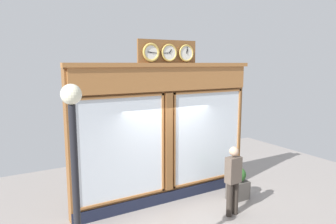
% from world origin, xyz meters
% --- Properties ---
extents(shop_facade, '(5.09, 0.42, 4.17)m').
position_xyz_m(shop_facade, '(0.00, -0.13, 1.84)').
color(shop_facade, brown).
rests_on(shop_facade, ground_plane).
extents(pedestrian, '(0.37, 0.24, 1.69)m').
position_xyz_m(pedestrian, '(-0.96, 1.41, 0.93)').
color(pedestrian, '#312A24').
rests_on(pedestrian, ground_plane).
extents(street_lamp, '(0.28, 0.28, 3.34)m').
position_xyz_m(street_lamp, '(2.93, 2.50, 2.23)').
color(street_lamp, black).
rests_on(street_lamp, ground_plane).
extents(planter_box, '(0.56, 0.36, 0.49)m').
position_xyz_m(planter_box, '(-1.69, 0.81, 0.24)').
color(planter_box, '#4C4742').
rests_on(planter_box, ground_plane).
extents(planter_shrub, '(0.40, 0.40, 0.40)m').
position_xyz_m(planter_shrub, '(-1.69, 0.81, 0.69)').
color(planter_shrub, '#285623').
rests_on(planter_shrub, planter_box).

